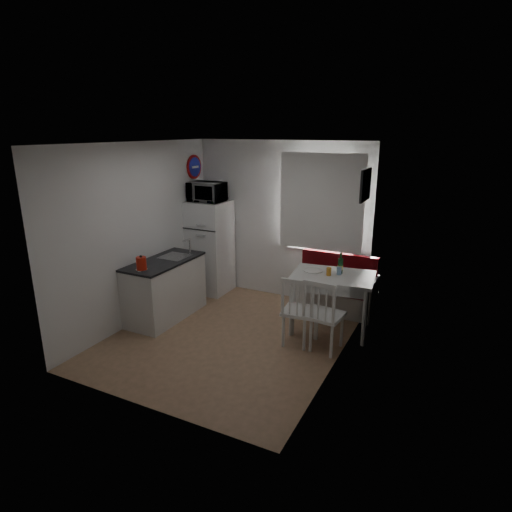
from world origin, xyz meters
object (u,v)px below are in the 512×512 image
at_px(kitchen_counter, 166,288).
at_px(chair_right, 322,308).
at_px(microwave, 207,192).
at_px(bench, 335,293).
at_px(chair_left, 298,304).
at_px(dining_table, 333,281).
at_px(fridge, 210,247).
at_px(kettle, 141,264).
at_px(wine_bottle, 340,263).

height_order(kitchen_counter, chair_right, kitchen_counter).
bearing_deg(kitchen_counter, microwave, 89.06).
xyz_separation_m(bench, chair_left, (-0.11, -1.35, 0.30)).
height_order(dining_table, microwave, microwave).
height_order(dining_table, fridge, fridge).
distance_m(bench, kettle, 2.98).
xyz_separation_m(bench, dining_table, (0.14, -0.69, 0.44)).
distance_m(kitchen_counter, kettle, 0.77).
xyz_separation_m(fridge, wine_bottle, (2.43, -0.48, 0.18)).
height_order(dining_table, chair_left, chair_left).
height_order(chair_right, microwave, microwave).
bearing_deg(wine_bottle, bench, 109.72).
distance_m(chair_right, wine_bottle, 0.86).
bearing_deg(kitchen_counter, dining_table, 15.66).
relative_size(bench, chair_right, 2.39).
height_order(bench, microwave, microwave).
xyz_separation_m(chair_right, fridge, (-2.43, 1.25, 0.19)).
xyz_separation_m(kitchen_counter, bench, (2.24, 1.35, -0.16)).
distance_m(chair_left, microwave, 2.69).
bearing_deg(microwave, kettle, -89.01).
bearing_deg(dining_table, fridge, 159.22).
relative_size(dining_table, kettle, 5.49).
bearing_deg(microwave, kitchen_counter, -90.94).
bearing_deg(wine_bottle, kettle, -151.48).
relative_size(kitchen_counter, bench, 1.05).
distance_m(bench, chair_left, 1.39).
distance_m(bench, microwave, 2.66).
distance_m(chair_right, fridge, 2.74).
xyz_separation_m(microwave, kettle, (0.03, -1.73, -0.75)).
height_order(bench, chair_right, chair_right).
height_order(bench, wine_bottle, wine_bottle).
distance_m(chair_right, kettle, 2.49).
bearing_deg(fridge, kitchen_counter, -90.90).
distance_m(chair_left, fridge, 2.46).
distance_m(microwave, wine_bottle, 2.59).
distance_m(chair_left, wine_bottle, 0.92).
height_order(chair_left, kettle, kettle).
relative_size(chair_right, kettle, 2.42).
distance_m(bench, dining_table, 0.83).
height_order(chair_left, fridge, fridge).
distance_m(chair_left, kettle, 2.19).
bearing_deg(wine_bottle, chair_left, -112.34).
bearing_deg(chair_right, chair_left, -175.05).
distance_m(chair_right, microwave, 2.94).
bearing_deg(chair_left, chair_right, -5.97).
relative_size(kettle, wine_bottle, 0.72).
bearing_deg(dining_table, chair_left, -117.56).
height_order(dining_table, chair_right, chair_right).
relative_size(chair_left, chair_right, 0.99).
bearing_deg(kettle, kitchen_counter, 95.28).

